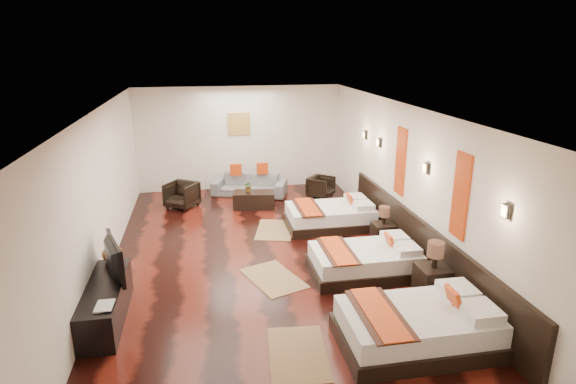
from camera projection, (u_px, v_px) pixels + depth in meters
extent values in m
cube|color=black|center=(263.00, 260.00, 8.83)|extent=(5.50, 9.50, 0.01)
cube|color=white|center=(261.00, 109.00, 7.99)|extent=(5.50, 9.50, 0.01)
cube|color=silver|center=(239.00, 138.00, 12.86)|extent=(5.50, 0.01, 2.80)
cube|color=silver|center=(99.00, 197.00, 7.93)|extent=(0.01, 9.50, 2.80)
cube|color=silver|center=(407.00, 181.00, 8.88)|extent=(0.01, 9.50, 2.80)
cube|color=black|center=(420.00, 244.00, 8.41)|extent=(0.08, 6.60, 0.90)
cube|color=black|center=(416.00, 337.00, 6.32)|extent=(2.06, 1.28, 0.22)
cube|color=white|center=(417.00, 320.00, 6.24)|extent=(1.97, 1.18, 0.29)
cube|color=red|center=(454.00, 299.00, 6.25)|extent=(0.15, 0.31, 0.32)
cube|color=#38190F|center=(379.00, 314.00, 6.10)|extent=(0.54, 1.30, 0.02)
cube|color=red|center=(379.00, 313.00, 6.10)|extent=(0.37, 1.30, 0.02)
cube|color=black|center=(364.00, 268.00, 8.28)|extent=(1.88, 1.16, 0.20)
cube|color=white|center=(365.00, 256.00, 8.21)|extent=(1.79, 1.07, 0.27)
cube|color=red|center=(390.00, 242.00, 8.21)|extent=(0.14, 0.29, 0.29)
cube|color=#38190F|center=(338.00, 251.00, 8.08)|extent=(0.49, 1.18, 0.02)
cube|color=red|center=(338.00, 250.00, 8.08)|extent=(0.34, 1.18, 0.02)
cube|color=black|center=(330.00, 222.00, 10.41)|extent=(1.91, 1.18, 0.20)
cube|color=white|center=(330.00, 212.00, 10.34)|extent=(1.82, 1.09, 0.27)
cube|color=red|center=(350.00, 200.00, 10.34)|extent=(0.14, 0.29, 0.29)
cube|color=#38190F|center=(308.00, 207.00, 10.21)|extent=(0.50, 1.20, 0.02)
cube|color=red|center=(308.00, 207.00, 10.21)|extent=(0.35, 1.20, 0.02)
cube|color=black|center=(432.00, 282.00, 7.43)|extent=(0.48, 0.48, 0.54)
cylinder|color=black|center=(435.00, 261.00, 7.32)|extent=(0.09, 0.09, 0.22)
cylinder|color=#3F2619|center=(436.00, 249.00, 7.26)|extent=(0.26, 0.26, 0.24)
cube|color=black|center=(383.00, 234.00, 9.42)|extent=(0.41, 0.41, 0.46)
cylinder|color=black|center=(384.00, 219.00, 9.32)|extent=(0.07, 0.07, 0.18)
cylinder|color=#3F2619|center=(384.00, 211.00, 9.27)|extent=(0.22, 0.22, 0.20)
cube|color=olive|center=(298.00, 353.00, 6.15)|extent=(0.86, 1.27, 0.01)
cube|color=olive|center=(273.00, 278.00, 8.12)|extent=(1.12, 1.39, 0.01)
cube|color=olive|center=(275.00, 230.00, 10.24)|extent=(1.01, 1.34, 0.01)
cube|color=black|center=(106.00, 303.00, 6.84)|extent=(0.50, 1.80, 0.55)
imported|color=black|center=(108.00, 259.00, 6.92)|extent=(0.46, 1.00, 0.58)
imported|color=black|center=(95.00, 307.00, 6.19)|extent=(0.24, 0.32, 0.03)
imported|color=brown|center=(112.00, 251.00, 7.48)|extent=(0.38, 0.38, 0.34)
imported|color=slate|center=(250.00, 185.00, 12.56)|extent=(2.07, 1.35, 0.56)
imported|color=black|center=(182.00, 195.00, 11.59)|extent=(0.94, 0.95, 0.63)
imported|color=black|center=(321.00, 187.00, 12.38)|extent=(0.85, 0.84, 0.55)
cube|color=black|center=(254.00, 200.00, 11.60)|extent=(1.07, 0.65, 0.40)
imported|color=#22541C|center=(249.00, 187.00, 11.51)|extent=(0.25, 0.22, 0.27)
cube|color=#D86014|center=(461.00, 196.00, 7.01)|extent=(0.04, 0.40, 1.30)
cube|color=#D86014|center=(401.00, 161.00, 9.07)|extent=(0.04, 0.40, 1.30)
cube|color=black|center=(507.00, 211.00, 5.93)|extent=(0.06, 0.12, 0.18)
cube|color=#FFD18C|center=(504.00, 211.00, 5.92)|extent=(0.02, 0.10, 0.14)
cube|color=black|center=(426.00, 168.00, 7.99)|extent=(0.06, 0.12, 0.18)
cube|color=#FFD18C|center=(425.00, 168.00, 7.99)|extent=(0.02, 0.10, 0.14)
cube|color=black|center=(379.00, 143.00, 10.06)|extent=(0.06, 0.12, 0.18)
cube|color=#FFD18C|center=(378.00, 143.00, 10.05)|extent=(0.02, 0.10, 0.14)
cube|color=black|center=(365.00, 135.00, 10.90)|extent=(0.06, 0.12, 0.18)
cube|color=#FFD18C|center=(364.00, 135.00, 10.90)|extent=(0.02, 0.10, 0.14)
cube|color=#AD873F|center=(239.00, 124.00, 12.73)|extent=(0.60, 0.04, 0.60)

